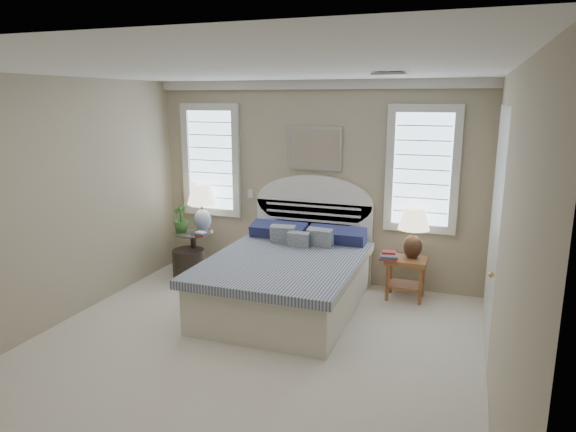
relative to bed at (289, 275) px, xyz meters
The scene contains 21 objects.
floor 1.51m from the bed, 90.00° to the right, with size 4.50×5.00×0.01m, color beige.
ceiling 2.74m from the bed, 90.00° to the right, with size 4.50×5.00×0.01m, color white.
wall_back 1.42m from the bed, 90.00° to the left, with size 4.50×0.02×2.70m, color tan.
wall_left 2.85m from the bed, 147.06° to the right, with size 0.02×5.00×2.70m, color tan.
wall_right 2.85m from the bed, 32.94° to the right, with size 0.02×5.00×2.70m, color tan.
crown_molding 2.47m from the bed, 90.00° to the left, with size 4.50×0.08×0.12m, color silver.
hvac_vent 2.67m from the bed, 28.73° to the right, with size 0.30×0.20×0.02m, color #B2B2B2.
switch_plate 1.59m from the bed, 132.76° to the left, with size 0.08×0.01×0.12m, color silver.
window_left 2.22m from the bed, 146.59° to the left, with size 0.90×0.06×1.60m, color #A9C4D7.
window_right 2.12m from the bed, 36.14° to the left, with size 0.90×0.06×1.60m, color #A9C4D7.
painting 1.75m from the bed, 90.00° to the left, with size 0.74×0.04×0.58m, color silver.
closet_door 2.39m from the bed, ahead, with size 0.02×1.80×2.40m, color silver.
bed is the anchor object (origin of this frame).
side_table_left 1.75m from the bed, 160.26° to the left, with size 0.56×0.56×0.63m.
nightstand_right 1.47m from the bed, 28.03° to the left, with size 0.50×0.40×0.53m.
floor_pot 1.73m from the bed, 164.58° to the left, with size 0.44×0.44×0.40m, color black.
lamp_left 1.86m from the bed, 154.80° to the left, with size 0.50×0.50×0.66m.
lamp_right 1.64m from the bed, 28.79° to the left, with size 0.43×0.43×0.63m.
potted_plant 1.94m from the bed, 163.47° to the left, with size 0.22×0.22×0.39m, color #317B36.
books_left 1.52m from the bed, 163.33° to the left, with size 0.18×0.15×0.06m.
books_right 1.24m from the bed, 26.24° to the left, with size 0.21×0.16×0.11m.
Camera 1 is at (1.97, -4.07, 2.46)m, focal length 32.00 mm.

